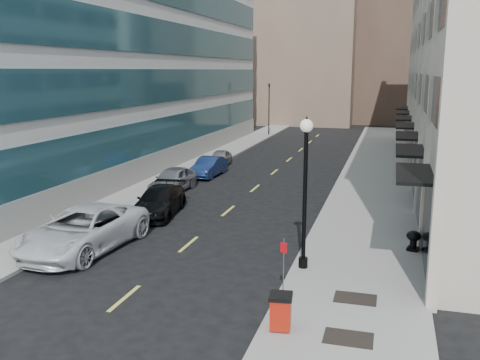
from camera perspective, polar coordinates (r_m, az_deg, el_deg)
The scene contains 21 objects.
ground at distance 17.51m, azimuth -15.39°, elevation -14.65°, with size 160.00×160.00×0.00m, color black.
sidewalk_right at distance 34.15m, azimuth 13.90°, elevation -1.48°, with size 5.00×80.00×0.15m, color gray.
sidewalk_left at distance 37.27m, azimuth -8.11°, elevation -0.17°, with size 3.00×80.00×0.15m, color gray.
building_left at distance 47.17m, azimuth -15.76°, elevation 14.09°, with size 16.14×46.00×20.00m.
skyline_tan_near at distance 82.49m, azimuth 7.47°, elevation 15.98°, with size 14.00×18.00×28.00m, color #7C6651.
skyline_brown at distance 85.80m, azimuth 16.28°, elevation 17.47°, with size 12.00×16.00×34.00m, color brown.
skyline_tan_far at distance 94.07m, azimuth 2.16°, elevation 13.69°, with size 12.00×14.00×22.00m, color #7C6651.
skyline_stone at distance 79.90m, azimuth 23.35°, elevation 12.42°, with size 10.00×14.00×20.00m, color #C0B4A3.
grate_mid at distance 16.15m, azimuth 11.48°, elevation -16.18°, with size 1.40×1.00×0.01m, color black.
grate_far at distance 18.67m, azimuth 12.19°, elevation -12.24°, with size 1.40×1.00×0.01m, color black.
road_centerline at distance 32.36m, azimuth 0.30°, elevation -1.98°, with size 0.15×68.20×0.01m.
traffic_signal at distance 62.89m, azimuth 3.13°, elevation 9.89°, with size 0.66×0.66×6.98m.
car_white_van at distance 23.94m, azimuth -16.36°, elevation -5.10°, with size 3.08×6.69×1.86m, color silver.
car_black_pickup at distance 28.97m, azimuth -8.64°, elevation -2.25°, with size 2.08×5.11×1.48m, color black.
car_silver_sedan at distance 34.30m, azimuth -7.18°, elevation 0.04°, with size 1.85×4.60×1.57m, color gray.
car_blue_sedan at distance 39.05m, azimuth -3.36°, elevation 1.41°, with size 1.49×4.28×1.41m, color navy.
car_grey_sedan at distance 43.31m, azimuth -2.13°, elevation 2.35°, with size 1.51×3.76×1.28m, color gray.
trash_bin at distance 16.12m, azimuth 4.36°, elevation -13.71°, with size 0.75×0.80×1.09m.
lamppost at distance 20.11m, azimuth 6.97°, elevation -0.03°, with size 0.49×0.49×5.86m.
sign_post at distance 17.67m, azimuth 4.67°, elevation -8.53°, with size 0.24×0.13×2.14m.
urn_planter at distance 23.81m, azimuth 18.03°, elevation -5.96°, with size 0.61×0.61×0.85m.
Camera 1 is at (8.47, -13.29, 7.63)m, focal length 40.00 mm.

